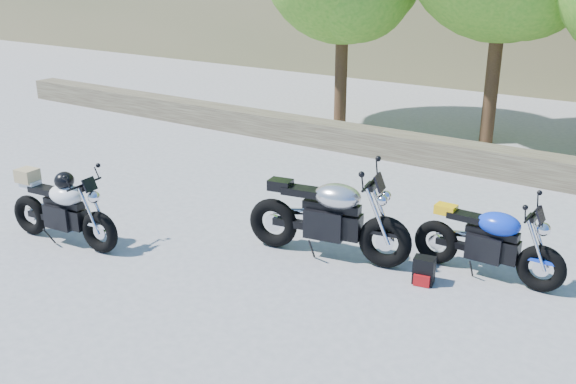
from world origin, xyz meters
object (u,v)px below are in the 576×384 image
object	(u,v)px
backpack	(424,271)
silver_bike	(329,218)
blue_bike	(489,242)
white_bike	(62,208)

from	to	relation	value
backpack	silver_bike	bearing A→B (deg)	169.50
silver_bike	blue_bike	distance (m)	1.96
white_bike	backpack	size ratio (longest dim) A/B	5.58
silver_bike	blue_bike	bearing A→B (deg)	7.24
silver_bike	backpack	world-z (taller)	silver_bike
blue_bike	backpack	distance (m)	0.86
silver_bike	white_bike	world-z (taller)	silver_bike
backpack	blue_bike	bearing A→B (deg)	36.27
blue_bike	white_bike	bearing A→B (deg)	-155.21
blue_bike	backpack	bearing A→B (deg)	-132.13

